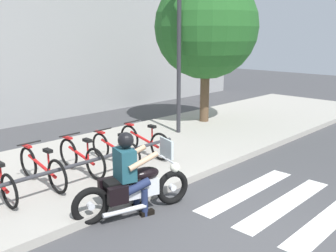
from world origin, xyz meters
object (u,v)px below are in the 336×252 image
bicycle_6 (144,141)px  rider (129,168)px  bike_rack (57,172)px  tree_near_rack (206,27)px  motorcycle (134,188)px  bicycle_5 (115,149)px  street_lamp (179,39)px  bicycle_3 (42,168)px  bicycle_4 (81,157)px

bicycle_6 → rider: bearing=-136.8°
bike_rack → tree_near_rack: bearing=16.1°
bicycle_6 → tree_near_rack: size_ratio=0.36×
tree_near_rack → bike_rack: bearing=-163.9°
motorcycle → bicycle_5: bearing=60.9°
rider → bicycle_6: (1.99, 1.86, -0.32)m
bike_rack → street_lamp: 5.44m
tree_near_rack → bicycle_5: bearing=-164.5°
bicycle_3 → motorcycle: bearing=-70.5°
rider → bicycle_6: rider is taller
bicycle_3 → bicycle_6: size_ratio=1.01×
street_lamp → rider: bearing=-146.3°
bicycle_4 → bike_rack: (-0.86, -0.55, 0.07)m
motorcycle → bike_rack: bearing=116.7°
rider → tree_near_rack: bearing=28.5°
street_lamp → motorcycle: bearing=-145.6°
bicycle_3 → bicycle_6: bicycle_3 is taller
bicycle_3 → street_lamp: 5.34m
motorcycle → bicycle_6: bearing=44.6°
bicycle_3 → bicycle_6: 2.58m
street_lamp → tree_near_rack: (1.68, 0.40, 0.35)m
bicycle_4 → bicycle_5: (0.86, 0.00, -0.02)m
street_lamp → bicycle_5: bearing=-163.4°
bicycle_3 → tree_near_rack: (6.41, 1.30, 2.66)m
street_lamp → bicycle_6: bearing=-157.3°
motorcycle → rider: rider is taller
rider → bicycle_5: (1.13, 1.86, -0.33)m
bike_rack → bicycle_6: bearing=12.1°
bicycle_3 → street_lamp: bearing=10.8°
bicycle_5 → bicycle_3: bearing=-180.0°
bicycle_4 → bicycle_5: bicycle_4 is taller
motorcycle → bicycle_3: size_ratio=1.20×
motorcycle → tree_near_rack: 7.10m
motorcycle → bicycle_5: motorcycle is taller
motorcycle → rider: size_ratio=1.45×
bike_rack → street_lamp: bearing=17.1°
bicycle_6 → street_lamp: size_ratio=0.36×
motorcycle → bicycle_4: (0.19, 1.89, 0.05)m
tree_near_rack → street_lamp: bearing=-166.6°
rider → bicycle_4: (0.27, 1.86, -0.31)m
bicycle_5 → bike_rack: (-1.72, -0.56, 0.09)m
bike_rack → rider: bearing=-65.5°
bicycle_5 → bike_rack: bearing=-162.1°
bicycle_4 → tree_near_rack: size_ratio=0.34×
bicycle_3 → bicycle_4: bicycle_4 is taller
street_lamp → tree_near_rack: bearing=13.4°
bicycle_5 → bicycle_6: 0.86m
bicycle_3 → bike_rack: 0.56m
rider → tree_near_rack: tree_near_rack is taller
bicycle_5 → bicycle_6: bearing=-0.1°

